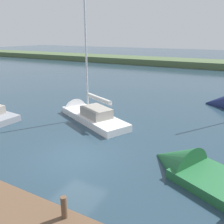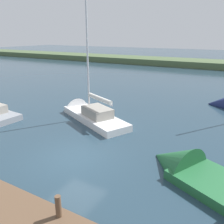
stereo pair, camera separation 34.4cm
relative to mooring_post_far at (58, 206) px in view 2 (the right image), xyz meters
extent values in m
plane|color=#263D4C|center=(2.70, -4.20, -0.98)|extent=(200.00, 200.00, 0.00)
cube|color=#4C603D|center=(2.70, -45.76, -0.98)|extent=(180.00, 8.00, 2.40)
cylinder|color=brown|center=(0.00, 0.00, 0.00)|extent=(0.19, 0.19, 0.76)
cube|color=white|center=(4.89, -9.26, -0.91)|extent=(6.73, 4.62, 0.81)
cone|color=white|center=(8.27, -10.88, -0.91)|extent=(2.50, 2.60, 2.01)
cube|color=gray|center=(4.50, -9.07, -0.17)|extent=(2.64, 2.29, 0.66)
cylinder|color=silver|center=(5.58, -9.59, 3.72)|extent=(0.13, 0.13, 8.44)
cylinder|color=silver|center=(4.19, -8.92, 0.78)|extent=(2.84, 1.43, 0.10)
cylinder|color=silver|center=(4.19, -8.92, 0.90)|extent=(2.64, 1.48, 0.30)
cone|color=navy|center=(-2.85, -18.09, -0.91)|extent=(2.41, 2.66, 2.60)
cone|color=#236638|center=(-1.92, -5.98, -0.94)|extent=(3.03, 3.15, 2.44)
camera|label=1|loc=(-4.28, 4.72, 5.17)|focal=38.33mm
camera|label=2|loc=(-4.58, 4.55, 5.17)|focal=38.33mm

